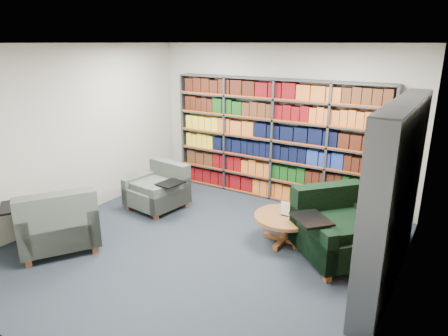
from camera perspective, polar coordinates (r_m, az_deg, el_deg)
The scene contains 7 objects.
room_shell at distance 5.26m, azimuth -3.44°, elevation 1.96°, with size 5.02×5.02×2.82m.
bookshelf_back at distance 7.31m, azimuth 7.21°, elevation 3.86°, with size 4.00×0.28×2.20m.
bookshelf_right at distance 5.07m, azimuth 23.16°, elevation -3.68°, with size 0.28×2.50×2.20m.
chair_teal_left at distance 7.14m, azimuth -9.08°, elevation -3.14°, with size 1.07×0.96×0.78m.
chair_green_right at distance 5.67m, azimuth 15.79°, elevation -8.61°, with size 1.45×1.45×0.94m.
chair_teal_front at distance 6.09m, azimuth -22.64°, elevation -7.46°, with size 1.41×1.41×0.93m.
coffee_table at distance 5.90m, azimuth 8.68°, elevation -7.50°, with size 0.89×0.89×0.63m.
Camera 1 is at (2.93, -4.14, 2.81)m, focal length 32.00 mm.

